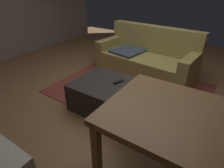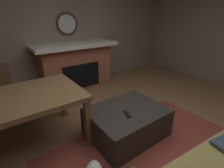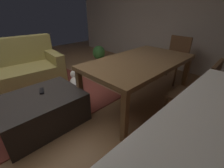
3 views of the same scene
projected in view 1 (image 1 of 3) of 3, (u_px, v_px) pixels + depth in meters
floor at (123, 97)px, 3.07m from camera, size 8.07×8.07×0.00m
area_rug at (131, 88)px, 3.30m from camera, size 2.60×2.00×0.01m
couch at (146, 59)px, 3.71m from camera, size 2.02×1.03×0.94m
ottoman_coffee_table at (110, 96)px, 2.71m from camera, size 1.03×0.81×0.42m
tv_remote at (118, 82)px, 2.63m from camera, size 0.10×0.17×0.02m
dining_table at (215, 134)px, 1.40m from camera, size 1.80×0.99×0.74m
small_dog at (175, 100)px, 2.69m from camera, size 0.41×0.52×0.29m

